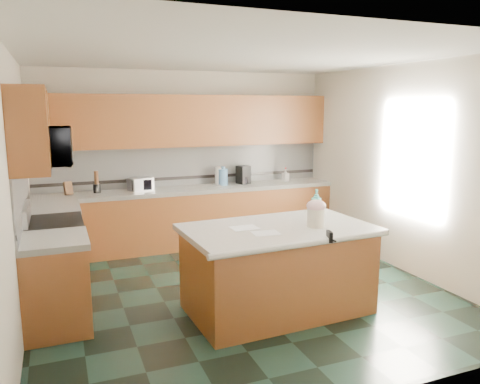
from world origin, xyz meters
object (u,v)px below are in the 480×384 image
knife_block (68,188)px  toaster_oven (141,184)px  soap_bottle_island (316,205)px  coffee_maker (243,175)px  island_top (278,229)px  island_base (277,271)px  treat_jar (316,218)px

knife_block → toaster_oven: (1.02, 0.00, 0.00)m
soap_bottle_island → coffee_maker: (0.18, 2.60, -0.02)m
island_top → knife_block: (-1.98, 2.70, 0.12)m
island_base → treat_jar: bearing=-24.8°
island_top → coffee_maker: bearing=72.6°
island_top → soap_bottle_island: 0.57m
treat_jar → knife_block: bearing=111.3°
treat_jar → coffee_maker: bearing=65.0°
toaster_oven → coffee_maker: bearing=-18.6°
treat_jar → knife_block: (-2.34, 2.84, -0.00)m
island_top → treat_jar: treat_jar is taller
island_base → knife_block: knife_block is taller
toaster_oven → knife_block: bearing=160.4°
knife_block → treat_jar: bearing=-66.2°
toaster_oven → coffee_maker: 1.66m
soap_bottle_island → coffee_maker: 2.61m
coffee_maker → toaster_oven: bearing=164.5°
island_base → toaster_oven: 2.92m
treat_jar → toaster_oven: (-1.32, 2.84, 0.00)m
island_base → island_top: island_top is taller
treat_jar → soap_bottle_island: 0.32m
island_base → toaster_oven: toaster_oven is taller
toaster_oven → coffee_maker: size_ratio=1.14×
island_base → soap_bottle_island: (0.52, 0.12, 0.66)m
knife_block → island_base: bearing=-69.4°
coffee_maker → soap_bottle_island: bearing=-110.5°
soap_bottle_island → toaster_oven: size_ratio=1.01×
knife_block → coffee_maker: size_ratio=0.65×
island_top → island_base: bearing=0.0°
island_top → soap_bottle_island: size_ratio=5.73×
island_top → treat_jar: (0.36, -0.15, 0.13)m
island_top → toaster_oven: 2.86m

